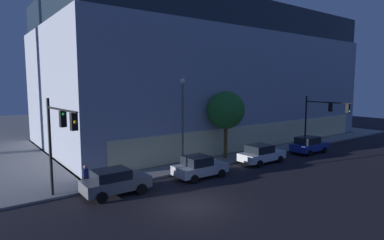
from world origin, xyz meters
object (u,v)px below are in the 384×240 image
car_grey (115,182)px  car_white (261,154)px  car_blue (309,145)px  pedestrian_waiting (86,175)px  traffic_light_near_corner (59,131)px  modern_building (204,78)px  sidewalk_tree (226,110)px  street_lamp_sidewalk (183,112)px  traffic_light_far_corner (323,112)px  car_silver (199,167)px

car_grey → car_white: bearing=-0.1°
car_blue → pedestrian_waiting: bearing=175.3°
pedestrian_waiting → traffic_light_near_corner: bearing=-140.9°
modern_building → sidewalk_tree: (-6.48, -11.36, -3.27)m
street_lamp_sidewalk → sidewalk_tree: street_lamp_sidewalk is taller
traffic_light_near_corner → car_white: bearing=-0.5°
street_lamp_sidewalk → sidewalk_tree: 5.19m
pedestrian_waiting → car_blue: size_ratio=0.39×
traffic_light_far_corner → sidewalk_tree: sidewalk_tree is taller
pedestrian_waiting → car_silver: size_ratio=0.40×
street_lamp_sidewalk → car_blue: bearing=-10.7°
car_grey → car_blue: car_blue is taller
street_lamp_sidewalk → car_grey: (-7.06, -2.48, -3.98)m
traffic_light_near_corner → car_white: 17.54m
traffic_light_near_corner → car_white: traffic_light_near_corner is taller
street_lamp_sidewalk → pedestrian_waiting: bearing=-174.4°
car_grey → car_silver: (6.72, -0.21, -0.04)m
car_white → car_blue: bearing=-1.1°
modern_building → pedestrian_waiting: (-20.04, -12.57, -6.80)m
traffic_light_near_corner → traffic_light_far_corner: size_ratio=1.09×
traffic_light_near_corner → car_silver: traffic_light_near_corner is taller
modern_building → car_white: (-4.78, -14.28, -7.09)m
modern_building → traffic_light_near_corner: bearing=-147.2°
traffic_light_far_corner → car_white: traffic_light_far_corner is taller
street_lamp_sidewalk → car_silver: size_ratio=1.78×
car_white → traffic_light_far_corner: bearing=1.3°
traffic_light_far_corner → car_blue: bearing=-173.3°
car_white → sidewalk_tree: bearing=120.2°
modern_building → street_lamp_sidewalk: size_ratio=5.33×
pedestrian_waiting → car_blue: pedestrian_waiting is taller
traffic_light_near_corner → sidewalk_tree: (15.47, 2.77, 0.24)m
sidewalk_tree → car_grey: bearing=-166.7°
car_grey → traffic_light_far_corner: bearing=0.5°
sidewalk_tree → car_blue: sidewalk_tree is taller
street_lamp_sidewalk → car_silver: bearing=-97.2°
traffic_light_far_corner → car_blue: traffic_light_far_corner is taller
modern_building → sidewalk_tree: 13.48m
car_grey → car_silver: 6.73m
traffic_light_far_corner → car_blue: (-3.02, -0.35, -3.18)m
car_silver → car_blue: car_blue is taller
sidewalk_tree → modern_building: bearing=60.3°
modern_building → street_lamp_sidewalk: bearing=-134.7°
car_blue → car_silver: bearing=-179.8°
street_lamp_sidewalk → car_grey: 8.48m
car_grey → car_white: (13.94, -0.03, -0.03)m
traffic_light_near_corner → traffic_light_far_corner: bearing=0.2°
sidewalk_tree → car_grey: sidewalk_tree is taller
traffic_light_far_corner → car_silver: bearing=-178.7°
traffic_light_near_corner → car_grey: size_ratio=1.43×
traffic_light_near_corner → car_grey: (3.23, -0.12, -3.55)m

